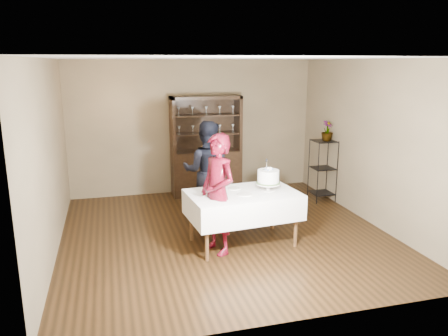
{
  "coord_description": "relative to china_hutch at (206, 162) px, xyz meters",
  "views": [
    {
      "loc": [
        -1.69,
        -6.24,
        2.64
      ],
      "look_at": [
        0.0,
        0.1,
        1.05
      ],
      "focal_mm": 35.0,
      "sensor_mm": 36.0,
      "label": 1
    }
  ],
  "objects": [
    {
      "name": "floor",
      "position": [
        -0.2,
        -2.25,
        -0.66
      ],
      "size": [
        5.0,
        5.0,
        0.0
      ],
      "primitive_type": "plane",
      "color": "black",
      "rests_on": "ground"
    },
    {
      "name": "ceiling",
      "position": [
        -0.2,
        -2.25,
        2.04
      ],
      "size": [
        5.0,
        5.0,
        0.0
      ],
      "primitive_type": "plane",
      "rotation": [
        3.14,
        0.0,
        0.0
      ],
      "color": "silver",
      "rests_on": "back_wall"
    },
    {
      "name": "back_wall",
      "position": [
        -0.2,
        0.25,
        0.69
      ],
      "size": [
        5.0,
        0.02,
        2.7
      ],
      "primitive_type": "cube",
      "color": "brown",
      "rests_on": "floor"
    },
    {
      "name": "wall_left",
      "position": [
        -2.7,
        -2.25,
        0.69
      ],
      "size": [
        0.02,
        5.0,
        2.7
      ],
      "primitive_type": "cube",
      "color": "brown",
      "rests_on": "floor"
    },
    {
      "name": "wall_right",
      "position": [
        2.3,
        -2.25,
        0.69
      ],
      "size": [
        0.02,
        5.0,
        2.7
      ],
      "primitive_type": "cube",
      "color": "brown",
      "rests_on": "floor"
    },
    {
      "name": "china_hutch",
      "position": [
        0.0,
        0.0,
        0.0
      ],
      "size": [
        1.4,
        0.48,
        2.0
      ],
      "color": "black",
      "rests_on": "floor"
    },
    {
      "name": "plant_etagere",
      "position": [
        2.08,
        -1.05,
        -0.01
      ],
      "size": [
        0.42,
        0.42,
        1.2
      ],
      "color": "black",
      "rests_on": "floor"
    },
    {
      "name": "cake_table",
      "position": [
        -0.05,
        -2.67,
        -0.06
      ],
      "size": [
        1.67,
        1.12,
        0.79
      ],
      "rotation": [
        0.0,
        0.0,
        0.09
      ],
      "color": "white",
      "rests_on": "floor"
    },
    {
      "name": "woman",
      "position": [
        -0.47,
        -2.84,
        0.19
      ],
      "size": [
        0.63,
        0.74,
        1.71
      ],
      "primitive_type": "imported",
      "rotation": [
        0.0,
        0.0,
        -1.14
      ],
      "color": "#3B050F",
      "rests_on": "floor"
    },
    {
      "name": "man",
      "position": [
        -0.32,
        -1.48,
        0.19
      ],
      "size": [
        0.99,
        0.88,
        1.7
      ],
      "primitive_type": "imported",
      "rotation": [
        0.0,
        0.0,
        2.82
      ],
      "color": "black",
      "rests_on": "floor"
    },
    {
      "name": "cake",
      "position": [
        0.34,
        -2.67,
        0.33
      ],
      "size": [
        0.38,
        0.38,
        0.49
      ],
      "rotation": [
        0.0,
        0.0,
        0.21
      ],
      "color": "beige",
      "rests_on": "cake_table"
    },
    {
      "name": "plate_near",
      "position": [
        -0.06,
        -2.78,
        0.14
      ],
      "size": [
        0.25,
        0.25,
        0.01
      ],
      "primitive_type": "cylinder",
      "rotation": [
        0.0,
        0.0,
        0.17
      ],
      "color": "beige",
      "rests_on": "cake_table"
    },
    {
      "name": "plate_far",
      "position": [
        -0.12,
        -2.46,
        0.14
      ],
      "size": [
        0.22,
        0.22,
        0.01
      ],
      "primitive_type": "cylinder",
      "rotation": [
        0.0,
        0.0,
        0.27
      ],
      "color": "beige",
      "rests_on": "cake_table"
    },
    {
      "name": "potted_plant",
      "position": [
        2.12,
        -1.07,
        0.71
      ],
      "size": [
        0.28,
        0.28,
        0.38
      ],
      "primitive_type": "imported",
      "rotation": [
        0.0,
        0.0,
        0.41
      ],
      "color": "#41632F",
      "rests_on": "plant_etagere"
    }
  ]
}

